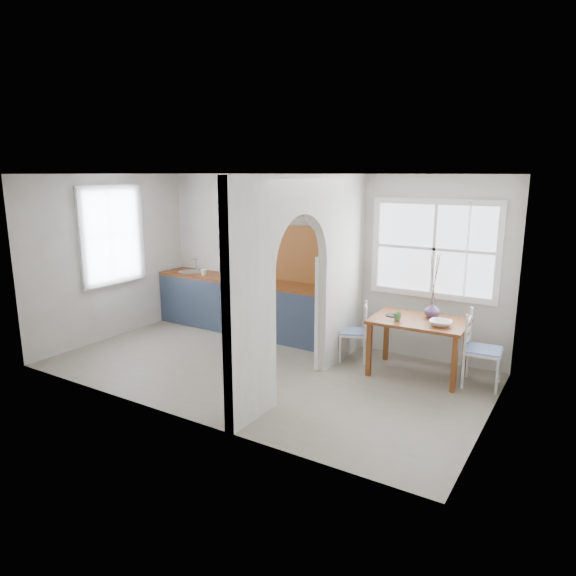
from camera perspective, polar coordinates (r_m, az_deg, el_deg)
The scene contains 26 objects.
floor at distance 7.06m, azimuth -2.96°, elevation -9.08°, with size 5.80×3.20×0.01m, color gray.
ceiling at distance 6.55m, azimuth -3.22°, elevation 12.53°, with size 5.80×3.20×0.01m, color silver.
walls at distance 6.69m, azimuth -3.08°, elevation 1.32°, with size 5.81×3.21×2.60m.
partition at distance 6.34m, azimuth 2.41°, elevation 2.09°, with size 0.12×3.20×2.60m.
kitchen_window at distance 8.58m, azimuth -19.15°, elevation 5.53°, with size 0.10×1.16×1.50m, color white, non-canonical shape.
nook_window at distance 7.28m, azimuth 15.93°, elevation 4.18°, with size 1.76×0.10×1.30m, color white, non-canonical shape.
counter at distance 8.57m, azimuth -4.18°, elevation -1.94°, with size 3.50×0.60×0.90m.
sink at distance 9.26m, azimuth -10.86°, elevation 1.72°, with size 0.40×0.40×0.02m, color silver.
backsplash at distance 8.10m, azimuth 2.08°, elevation 3.69°, with size 1.65×0.03×0.90m, color brown.
shelf at distance 7.95m, azimuth 1.82°, elevation 8.28°, with size 1.75×0.20×0.21m.
pendant_lamp at distance 7.49m, azimuth 2.87°, elevation 7.04°, with size 0.26×0.26×0.16m, color beige.
utensil_rail at distance 7.11m, azimuth 5.11°, elevation 3.21°, with size 0.02×0.02×0.50m, color silver.
dining_table at distance 6.98m, azimuth 14.20°, elevation -6.43°, with size 1.21×0.80×0.75m, color brown, non-canonical shape.
chair_left at distance 7.36m, azimuth 7.25°, elevation -4.81°, with size 0.38×0.38×0.83m, color silver, non-canonical shape.
chair_right at distance 6.84m, azimuth 20.89°, elevation -6.41°, with size 0.43×0.43×0.95m, color silver, non-canonical shape.
kettle at distance 7.61m, azimuth 4.72°, elevation 0.49°, with size 0.19×0.15×0.23m, color white, non-canonical shape.
mug_a at distance 8.86m, azimuth -9.33°, elevation 1.70°, with size 0.11×0.11×0.10m, color white.
mug_b at distance 8.86m, azimuth -7.10°, elevation 1.74°, with size 0.12×0.12×0.09m, color white.
knife_block at distance 8.67m, azimuth -6.07°, elevation 1.96°, with size 0.10×0.14×0.22m, color #3E2A1A.
jar at distance 8.44m, azimuth -4.39°, elevation 1.45°, with size 0.09×0.09×0.15m, color tan.
towel_magenta at distance 7.48m, azimuth 5.01°, elevation -5.59°, with size 0.02×0.03×0.58m, color #C53D7B.
towel_orange at distance 7.46m, azimuth 4.89°, elevation -5.84°, with size 0.02×0.03×0.49m, color #D05219.
bowl at distance 6.68m, azimuth 16.60°, elevation -3.75°, with size 0.27×0.27×0.07m, color white.
table_cup at distance 6.76m, azimuth 12.07°, elevation -3.14°, with size 0.11×0.11×0.10m, color #4C8E4B.
plate at distance 6.98m, azimuth 11.52°, elevation -2.99°, with size 0.18×0.18×0.01m, color black.
vase at distance 6.99m, azimuth 15.74°, elevation -2.35°, with size 0.21×0.21×0.21m, color #583F65.
Camera 1 is at (3.74, -5.38, 2.62)m, focal length 32.00 mm.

